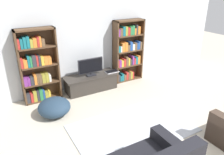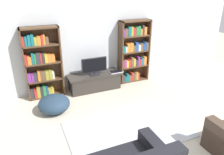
% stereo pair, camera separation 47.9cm
% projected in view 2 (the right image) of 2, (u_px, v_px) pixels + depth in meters
% --- Properties ---
extents(wall_back, '(8.80, 0.06, 2.60)m').
position_uv_depth(wall_back, '(94.00, 38.00, 5.66)').
color(wall_back, silver).
rests_on(wall_back, ground_plane).
extents(bookshelf_left, '(0.86, 0.30, 1.72)m').
position_uv_depth(bookshelf_left, '(41.00, 64.00, 5.19)').
color(bookshelf_left, '#513823').
rests_on(bookshelf_left, ground_plane).
extents(bookshelf_right, '(0.86, 0.30, 1.72)m').
position_uv_depth(bookshelf_right, '(133.00, 52.00, 6.08)').
color(bookshelf_right, '#513823').
rests_on(bookshelf_right, ground_plane).
extents(tv_stand, '(1.39, 0.52, 0.42)m').
position_uv_depth(tv_stand, '(95.00, 82.00, 5.77)').
color(tv_stand, '#332D28').
rests_on(tv_stand, ground_plane).
extents(television, '(0.67, 0.16, 0.46)m').
position_uv_depth(television, '(94.00, 66.00, 5.58)').
color(television, black).
rests_on(television, tv_stand).
extents(laptop, '(0.36, 0.21, 0.03)m').
position_uv_depth(laptop, '(116.00, 72.00, 5.83)').
color(laptop, silver).
rests_on(laptop, tv_stand).
extents(area_rug, '(2.28, 1.44, 0.02)m').
position_uv_depth(area_rug, '(127.00, 129.00, 4.22)').
color(area_rug, '#B2B7C1').
rests_on(area_rug, ground_plane).
extents(beanbag_ottoman, '(0.68, 0.68, 0.38)m').
position_uv_depth(beanbag_ottoman, '(54.00, 104.00, 4.75)').
color(beanbag_ottoman, '#23384C').
rests_on(beanbag_ottoman, ground_plane).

